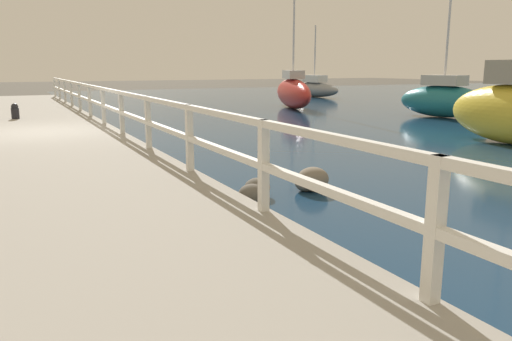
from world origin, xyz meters
name	(u,v)px	position (x,y,z in m)	size (l,w,h in m)	color
ground_plane	(44,145)	(0.00, 0.00, 0.00)	(120.00, 120.00, 0.00)	#4C473D
dock_walkway	(44,138)	(0.00, 0.00, 0.17)	(3.64, 36.00, 0.34)	#9E998E
railing	(111,102)	(1.72, 0.00, 1.04)	(0.10, 32.50, 1.03)	white
boulder_mid_strip	(257,188)	(2.50, -7.01, 0.15)	(0.40, 0.36, 0.30)	#666056
boulder_downstream	(252,194)	(2.26, -7.30, 0.15)	(0.39, 0.35, 0.29)	#666056
boulder_water_edge	(306,183)	(3.36, -7.02, 0.14)	(0.36, 0.33, 0.27)	#666056
boulder_upstream	(313,179)	(3.46, -7.06, 0.19)	(0.52, 0.46, 0.39)	slate
mooring_bollard	(15,111)	(-0.54, 3.79, 0.58)	(0.23, 0.23, 0.48)	black
sailboat_gray	(314,88)	(17.49, 14.46, 0.57)	(1.60, 4.70, 4.55)	gray
sailboat_teal	(443,99)	(14.49, 0.71, 0.70)	(2.21, 3.88, 5.50)	#1E707A
sailboat_red	(293,92)	(11.52, 7.14, 0.77)	(2.75, 5.77, 6.64)	red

